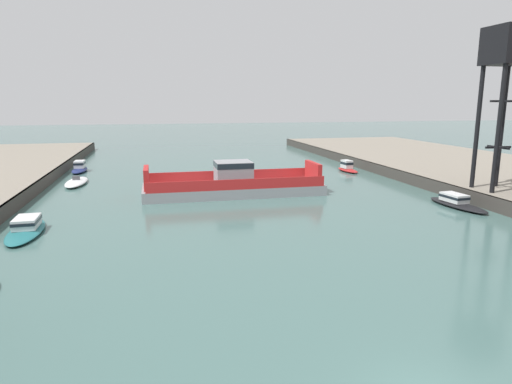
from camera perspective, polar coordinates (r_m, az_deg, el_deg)
name	(u,v)px	position (r m, az deg, el deg)	size (l,w,h in m)	color
chain_ferry	(233,184)	(49.43, -2.93, 1.01)	(19.79, 6.39, 3.69)	#939399
moored_boat_near_right	(26,228)	(39.27, -27.50, -4.09)	(2.69, 7.73, 1.21)	#237075
moored_boat_far_left	(347,167)	(66.77, 11.69, 3.13)	(2.08, 5.14, 1.68)	red
moored_boat_far_right	(456,202)	(47.74, 24.41, -1.20)	(2.86, 7.47, 1.26)	black
moored_boat_upstream_a	(76,182)	(59.69, -22.13, 1.20)	(2.64, 7.59, 1.08)	white
moored_boat_upstream_b	(80,168)	(70.28, -21.78, 2.93)	(2.07, 6.40, 1.61)	navy
crane_tower	(508,59)	(50.57, 29.70, 14.61)	(3.76, 3.76, 15.82)	black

